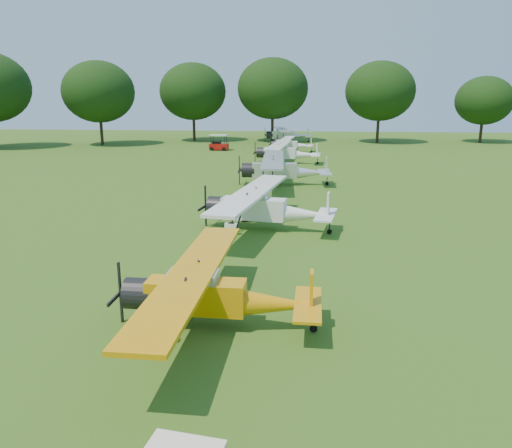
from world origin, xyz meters
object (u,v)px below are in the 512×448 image
at_px(aircraft_4, 281,168).
at_px(aircraft_5, 285,151).
at_px(aircraft_3, 263,206).
at_px(aircraft_2, 211,292).
at_px(aircraft_6, 290,143).
at_px(aircraft_7, 286,134).
at_px(golf_cart, 218,145).

bearing_deg(aircraft_4, aircraft_5, 88.52).
xyz_separation_m(aircraft_3, aircraft_4, (0.30, 14.25, 0.05)).
distance_m(aircraft_2, aircraft_6, 51.46).
relative_size(aircraft_2, aircraft_5, 0.91).
relative_size(aircraft_3, aircraft_4, 0.97).
xyz_separation_m(aircraft_7, golf_cart, (-8.56, -12.58, -0.64)).
bearing_deg(aircraft_4, golf_cart, 108.00).
distance_m(aircraft_5, golf_cart, 15.58).
xyz_separation_m(aircraft_5, aircraft_6, (0.19, 11.83, -0.26)).
xyz_separation_m(aircraft_3, aircraft_5, (0.04, 27.56, -0.04)).
bearing_deg(golf_cart, aircraft_3, -72.26).
distance_m(aircraft_4, golf_cart, 27.48).
relative_size(aircraft_4, golf_cart, 4.79).
height_order(aircraft_3, aircraft_7, aircraft_3).
height_order(aircraft_2, aircraft_6, aircraft_2).
bearing_deg(aircraft_4, aircraft_6, 87.54).
bearing_deg(aircraft_4, aircraft_3, -93.85).
bearing_deg(aircraft_7, aircraft_5, -96.58).
bearing_deg(aircraft_2, aircraft_7, 91.23).
bearing_deg(golf_cart, aircraft_2, -75.95).
distance_m(aircraft_2, aircraft_7, 64.60).
height_order(aircraft_7, golf_cart, aircraft_7).
height_order(aircraft_5, golf_cart, aircraft_5).
distance_m(aircraft_4, aircraft_7, 38.31).
xyz_separation_m(aircraft_4, golf_cart, (-9.68, 25.71, -0.71)).
bearing_deg(golf_cart, aircraft_6, 1.18).
xyz_separation_m(aircraft_6, aircraft_7, (-1.04, 13.15, 0.27)).
bearing_deg(aircraft_2, aircraft_5, 90.09).
height_order(aircraft_3, aircraft_6, aircraft_3).
height_order(aircraft_6, golf_cart, golf_cart).
xyz_separation_m(aircraft_4, aircraft_6, (-0.08, 25.14, -0.34)).
distance_m(aircraft_5, aircraft_7, 25.00).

